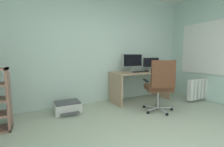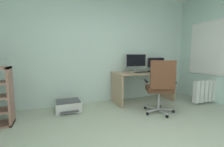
# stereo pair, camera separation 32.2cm
# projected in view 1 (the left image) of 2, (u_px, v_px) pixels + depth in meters

# --- Properties ---
(wall_back) EXTENTS (5.26, 0.10, 2.68)m
(wall_back) POSITION_uv_depth(u_px,v_px,m) (92.00, 47.00, 3.71)
(wall_back) COLOR silver
(wall_back) RESTS_ON ground
(window_pane) EXTENTS (0.01, 1.34, 1.22)m
(window_pane) POSITION_uv_depth(u_px,v_px,m) (208.00, 48.00, 3.89)
(window_pane) COLOR white
(window_frame) EXTENTS (0.02, 1.42, 1.30)m
(window_frame) POSITION_uv_depth(u_px,v_px,m) (208.00, 48.00, 3.89)
(window_frame) COLOR white
(desk) EXTENTS (1.47, 0.67, 0.74)m
(desk) POSITION_uv_depth(u_px,v_px,m) (140.00, 79.00, 3.95)
(desk) COLOR tan
(desk) RESTS_ON ground
(monitor_main) EXTENTS (0.58, 0.18, 0.44)m
(monitor_main) POSITION_uv_depth(u_px,v_px,m) (133.00, 61.00, 3.97)
(monitor_main) COLOR #B2B5B7
(monitor_main) RESTS_ON desk
(monitor_secondary) EXTENTS (0.43, 0.18, 0.34)m
(monitor_secondary) POSITION_uv_depth(u_px,v_px,m) (151.00, 63.00, 4.26)
(monitor_secondary) COLOR #B2B5B7
(monitor_secondary) RESTS_ON desk
(keyboard) EXTENTS (0.35, 0.15, 0.02)m
(keyboard) POSITION_uv_depth(u_px,v_px,m) (139.00, 72.00, 3.77)
(keyboard) COLOR black
(keyboard) RESTS_ON desk
(computer_mouse) EXTENTS (0.07, 0.11, 0.03)m
(computer_mouse) POSITION_uv_depth(u_px,v_px,m) (147.00, 71.00, 3.85)
(computer_mouse) COLOR black
(computer_mouse) RESTS_ON desk
(office_chair) EXTENTS (0.65, 0.67, 1.06)m
(office_chair) POSITION_uv_depth(u_px,v_px,m) (160.00, 84.00, 3.09)
(office_chair) COLOR #B7BABC
(office_chair) RESTS_ON ground
(printer) EXTENTS (0.50, 0.49, 0.22)m
(printer) POSITION_uv_depth(u_px,v_px,m) (67.00, 107.00, 3.15)
(printer) COLOR silver
(printer) RESTS_ON ground
(radiator) EXTENTS (1.05, 0.10, 0.50)m
(radiator) POSITION_uv_depth(u_px,v_px,m) (203.00, 88.00, 3.96)
(radiator) COLOR white
(radiator) RESTS_ON ground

